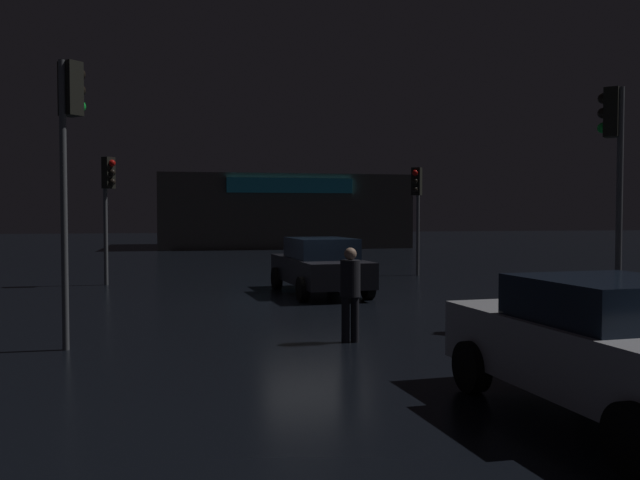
{
  "coord_description": "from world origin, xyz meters",
  "views": [
    {
      "loc": [
        -3.3,
        -16.26,
        2.18
      ],
      "look_at": [
        0.88,
        3.62,
        1.38
      ],
      "focal_mm": 38.05,
      "sensor_mm": 36.0,
      "label": 1
    }
  ],
  "objects_px": {
    "store_building": "(279,212)",
    "traffic_signal_cross_left": "(613,149)",
    "traffic_signal_opposite": "(417,194)",
    "car_far": "(613,347)",
    "traffic_signal_main": "(108,191)",
    "traffic_signal_cross_right": "(70,130)",
    "pedestrian": "(350,288)",
    "car_near": "(320,265)"
  },
  "relations": [
    {
      "from": "store_building",
      "to": "traffic_signal_cross_left",
      "type": "height_order",
      "value": "store_building"
    },
    {
      "from": "store_building",
      "to": "traffic_signal_opposite",
      "type": "height_order",
      "value": "store_building"
    },
    {
      "from": "car_far",
      "to": "traffic_signal_main",
      "type": "bearing_deg",
      "value": 113.62
    },
    {
      "from": "traffic_signal_main",
      "to": "car_far",
      "type": "bearing_deg",
      "value": -66.38
    },
    {
      "from": "traffic_signal_cross_left",
      "to": "traffic_signal_main",
      "type": "bearing_deg",
      "value": 135.83
    },
    {
      "from": "traffic_signal_main",
      "to": "traffic_signal_cross_left",
      "type": "height_order",
      "value": "traffic_signal_cross_left"
    },
    {
      "from": "traffic_signal_cross_right",
      "to": "pedestrian",
      "type": "distance_m",
      "value": 5.21
    },
    {
      "from": "traffic_signal_cross_right",
      "to": "pedestrian",
      "type": "bearing_deg",
      "value": -5.09
    },
    {
      "from": "traffic_signal_opposite",
      "to": "traffic_signal_cross_right",
      "type": "bearing_deg",
      "value": -131.82
    },
    {
      "from": "traffic_signal_opposite",
      "to": "pedestrian",
      "type": "height_order",
      "value": "traffic_signal_opposite"
    },
    {
      "from": "traffic_signal_main",
      "to": "car_far",
      "type": "relative_size",
      "value": 0.9
    },
    {
      "from": "traffic_signal_opposite",
      "to": "traffic_signal_cross_left",
      "type": "distance_m",
      "value": 10.97
    },
    {
      "from": "traffic_signal_cross_left",
      "to": "car_near",
      "type": "bearing_deg",
      "value": 124.14
    },
    {
      "from": "car_near",
      "to": "car_far",
      "type": "distance_m",
      "value": 11.56
    },
    {
      "from": "traffic_signal_cross_left",
      "to": "car_near",
      "type": "height_order",
      "value": "traffic_signal_cross_left"
    },
    {
      "from": "pedestrian",
      "to": "traffic_signal_opposite",
      "type": "bearing_deg",
      "value": 64.97
    },
    {
      "from": "traffic_signal_cross_right",
      "to": "car_near",
      "type": "bearing_deg",
      "value": 49.9
    },
    {
      "from": "traffic_signal_cross_right",
      "to": "traffic_signal_main",
      "type": "bearing_deg",
      "value": 92.2
    },
    {
      "from": "store_building",
      "to": "car_far",
      "type": "bearing_deg",
      "value": -93.1
    },
    {
      "from": "traffic_signal_cross_right",
      "to": "car_far",
      "type": "distance_m",
      "value": 8.46
    },
    {
      "from": "car_far",
      "to": "traffic_signal_opposite",
      "type": "bearing_deg",
      "value": 77.19
    },
    {
      "from": "traffic_signal_opposite",
      "to": "car_near",
      "type": "height_order",
      "value": "traffic_signal_opposite"
    },
    {
      "from": "store_building",
      "to": "traffic_signal_main",
      "type": "bearing_deg",
      "value": -110.32
    },
    {
      "from": "traffic_signal_cross_left",
      "to": "pedestrian",
      "type": "height_order",
      "value": "traffic_signal_cross_left"
    },
    {
      "from": "traffic_signal_main",
      "to": "traffic_signal_opposite",
      "type": "relative_size",
      "value": 1.03
    },
    {
      "from": "traffic_signal_cross_right",
      "to": "car_far",
      "type": "bearing_deg",
      "value": -39.54
    },
    {
      "from": "traffic_signal_opposite",
      "to": "car_far",
      "type": "height_order",
      "value": "traffic_signal_opposite"
    },
    {
      "from": "traffic_signal_cross_right",
      "to": "car_far",
      "type": "relative_size",
      "value": 1.07
    },
    {
      "from": "traffic_signal_cross_right",
      "to": "car_near",
      "type": "height_order",
      "value": "traffic_signal_cross_right"
    },
    {
      "from": "traffic_signal_cross_left",
      "to": "car_near",
      "type": "distance_m",
      "value": 8.17
    },
    {
      "from": "traffic_signal_cross_right",
      "to": "car_near",
      "type": "xyz_separation_m",
      "value": [
        5.42,
        6.44,
        -2.73
      ]
    },
    {
      "from": "traffic_signal_cross_right",
      "to": "store_building",
      "type": "bearing_deg",
      "value": 76.04
    },
    {
      "from": "car_near",
      "to": "pedestrian",
      "type": "xyz_separation_m",
      "value": [
        -0.91,
        -6.84,
        0.15
      ]
    },
    {
      "from": "traffic_signal_main",
      "to": "traffic_signal_cross_left",
      "type": "bearing_deg",
      "value": -44.17
    },
    {
      "from": "traffic_signal_opposite",
      "to": "traffic_signal_cross_right",
      "type": "xyz_separation_m",
      "value": [
        -9.83,
        -10.99,
        0.67
      ]
    },
    {
      "from": "store_building",
      "to": "car_near",
      "type": "relative_size",
      "value": 3.38
    },
    {
      "from": "traffic_signal_main",
      "to": "traffic_signal_cross_right",
      "type": "distance_m",
      "value": 9.92
    },
    {
      "from": "car_far",
      "to": "pedestrian",
      "type": "relative_size",
      "value": 2.68
    },
    {
      "from": "traffic_signal_opposite",
      "to": "traffic_signal_cross_left",
      "type": "relative_size",
      "value": 0.83
    },
    {
      "from": "traffic_signal_opposite",
      "to": "car_near",
      "type": "relative_size",
      "value": 0.82
    },
    {
      "from": "traffic_signal_main",
      "to": "traffic_signal_opposite",
      "type": "bearing_deg",
      "value": 6.12
    },
    {
      "from": "traffic_signal_cross_left",
      "to": "car_far",
      "type": "xyz_separation_m",
      "value": [
        -3.59,
        -5.13,
        -2.64
      ]
    }
  ]
}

